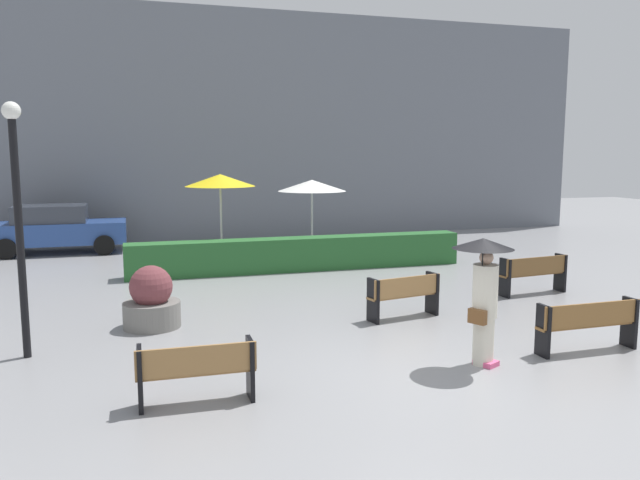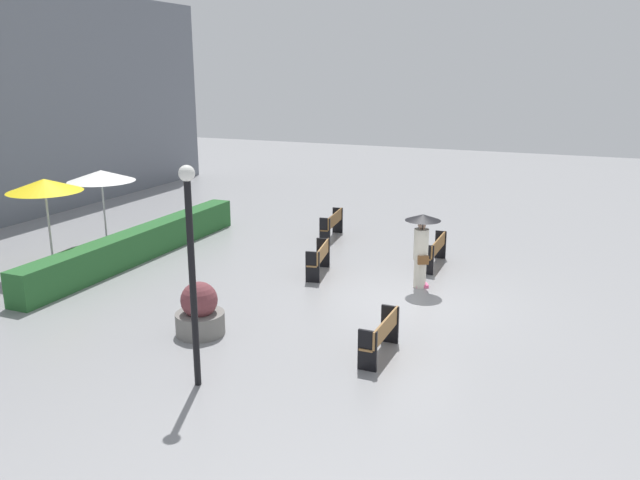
{
  "view_description": "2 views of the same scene",
  "coord_description": "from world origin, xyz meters",
  "px_view_note": "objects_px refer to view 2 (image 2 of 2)",
  "views": [
    {
      "loc": [
        -4.24,
        -8.09,
        3.23
      ],
      "look_at": [
        -0.69,
        3.78,
        1.5
      ],
      "focal_mm": 34.97,
      "sensor_mm": 36.0,
      "label": 1
    },
    {
      "loc": [
        -14.85,
        -3.69,
        5.57
      ],
      "look_at": [
        0.04,
        2.54,
        1.21
      ],
      "focal_mm": 36.0,
      "sensor_mm": 36.0,
      "label": 2
    }
  ],
  "objects_px": {
    "bench_near_left": "(381,334)",
    "patio_umbrella_yellow": "(44,185)",
    "planter_pot": "(200,312)",
    "bench_mid_center": "(319,257)",
    "lamp_post": "(191,255)",
    "patio_umbrella_white": "(101,176)",
    "bench_near_right": "(436,249)",
    "bench_far_right": "(333,223)",
    "pedestrian_with_umbrella": "(422,241)"
  },
  "relations": [
    {
      "from": "bench_far_right",
      "to": "patio_umbrella_yellow",
      "type": "xyz_separation_m",
      "value": [
        -6.36,
        5.94,
        1.92
      ]
    },
    {
      "from": "planter_pot",
      "to": "patio_umbrella_yellow",
      "type": "height_order",
      "value": "patio_umbrella_yellow"
    },
    {
      "from": "bench_near_right",
      "to": "patio_umbrella_white",
      "type": "relative_size",
      "value": 0.76
    },
    {
      "from": "bench_mid_center",
      "to": "bench_near_right",
      "type": "xyz_separation_m",
      "value": [
        2.01,
        -2.79,
        0.01
      ]
    },
    {
      "from": "pedestrian_with_umbrella",
      "to": "planter_pot",
      "type": "distance_m",
      "value": 6.04
    },
    {
      "from": "bench_near_left",
      "to": "planter_pot",
      "type": "relative_size",
      "value": 1.31
    },
    {
      "from": "bench_far_right",
      "to": "patio_umbrella_white",
      "type": "height_order",
      "value": "patio_umbrella_white"
    },
    {
      "from": "bench_near_left",
      "to": "pedestrian_with_umbrella",
      "type": "bearing_deg",
      "value": 3.86
    },
    {
      "from": "bench_near_left",
      "to": "lamp_post",
      "type": "xyz_separation_m",
      "value": [
        -2.41,
        2.7,
        1.97
      ]
    },
    {
      "from": "lamp_post",
      "to": "patio_umbrella_yellow",
      "type": "xyz_separation_m",
      "value": [
        4.12,
        7.46,
        0.0
      ]
    },
    {
      "from": "bench_near_left",
      "to": "patio_umbrella_yellow",
      "type": "height_order",
      "value": "patio_umbrella_yellow"
    },
    {
      "from": "bench_mid_center",
      "to": "planter_pot",
      "type": "height_order",
      "value": "planter_pot"
    },
    {
      "from": "bench_near_right",
      "to": "pedestrian_with_umbrella",
      "type": "height_order",
      "value": "pedestrian_with_umbrella"
    },
    {
      "from": "bench_near_left",
      "to": "bench_near_right",
      "type": "distance_m",
      "value": 6.34
    },
    {
      "from": "bench_far_right",
      "to": "patio_umbrella_white",
      "type": "bearing_deg",
      "value": 117.76
    },
    {
      "from": "bench_far_right",
      "to": "bench_near_left",
      "type": "bearing_deg",
      "value": -152.35
    },
    {
      "from": "bench_near_left",
      "to": "lamp_post",
      "type": "bearing_deg",
      "value": 131.79
    },
    {
      "from": "bench_near_right",
      "to": "lamp_post",
      "type": "distance_m",
      "value": 9.26
    },
    {
      "from": "bench_near_right",
      "to": "patio_umbrella_white",
      "type": "distance_m",
      "value": 10.71
    },
    {
      "from": "bench_near_left",
      "to": "bench_mid_center",
      "type": "xyz_separation_m",
      "value": [
        4.32,
        3.14,
        0.02
      ]
    },
    {
      "from": "lamp_post",
      "to": "patio_umbrella_white",
      "type": "xyz_separation_m",
      "value": [
        7.03,
        8.08,
        -0.22
      ]
    },
    {
      "from": "patio_umbrella_white",
      "to": "pedestrian_with_umbrella",
      "type": "bearing_deg",
      "value": -91.57
    },
    {
      "from": "pedestrian_with_umbrella",
      "to": "patio_umbrella_yellow",
      "type": "bearing_deg",
      "value": 104.9
    },
    {
      "from": "bench_near_left",
      "to": "lamp_post",
      "type": "distance_m",
      "value": 4.12
    },
    {
      "from": "bench_near_right",
      "to": "pedestrian_with_umbrella",
      "type": "xyz_separation_m",
      "value": [
        -2.0,
        -0.05,
        0.75
      ]
    },
    {
      "from": "patio_umbrella_yellow",
      "to": "patio_umbrella_white",
      "type": "relative_size",
      "value": 1.09
    },
    {
      "from": "bench_mid_center",
      "to": "patio_umbrella_yellow",
      "type": "distance_m",
      "value": 7.75
    },
    {
      "from": "bench_near_left",
      "to": "bench_mid_center",
      "type": "relative_size",
      "value": 0.98
    },
    {
      "from": "bench_far_right",
      "to": "bench_near_left",
      "type": "height_order",
      "value": "bench_far_right"
    },
    {
      "from": "bench_far_right",
      "to": "bench_near_left",
      "type": "xyz_separation_m",
      "value": [
        -8.07,
        -4.23,
        -0.05
      ]
    },
    {
      "from": "bench_near_right",
      "to": "lamp_post",
      "type": "height_order",
      "value": "lamp_post"
    },
    {
      "from": "patio_umbrella_white",
      "to": "bench_mid_center",
      "type": "bearing_deg",
      "value": -92.19
    },
    {
      "from": "pedestrian_with_umbrella",
      "to": "planter_pot",
      "type": "bearing_deg",
      "value": 142.83
    },
    {
      "from": "lamp_post",
      "to": "bench_near_right",
      "type": "bearing_deg",
      "value": -15.08
    },
    {
      "from": "bench_mid_center",
      "to": "bench_near_right",
      "type": "height_order",
      "value": "bench_mid_center"
    },
    {
      "from": "lamp_post",
      "to": "bench_far_right",
      "type": "bearing_deg",
      "value": 8.28
    },
    {
      "from": "patio_umbrella_white",
      "to": "bench_far_right",
      "type": "bearing_deg",
      "value": -62.24
    },
    {
      "from": "bench_near_left",
      "to": "planter_pot",
      "type": "bearing_deg",
      "value": 96.53
    },
    {
      "from": "bench_mid_center",
      "to": "lamp_post",
      "type": "height_order",
      "value": "lamp_post"
    },
    {
      "from": "planter_pot",
      "to": "patio_umbrella_white",
      "type": "height_order",
      "value": "patio_umbrella_white"
    },
    {
      "from": "bench_mid_center",
      "to": "pedestrian_with_umbrella",
      "type": "bearing_deg",
      "value": -89.9
    },
    {
      "from": "bench_near_left",
      "to": "planter_pot",
      "type": "distance_m",
      "value": 3.94
    },
    {
      "from": "bench_far_right",
      "to": "planter_pot",
      "type": "xyz_separation_m",
      "value": [
        -8.51,
        -0.31,
        -0.03
      ]
    },
    {
      "from": "bench_far_right",
      "to": "bench_mid_center",
      "type": "distance_m",
      "value": 3.9
    },
    {
      "from": "bench_mid_center",
      "to": "bench_near_right",
      "type": "bearing_deg",
      "value": -54.31
    },
    {
      "from": "bench_mid_center",
      "to": "patio_umbrella_white",
      "type": "height_order",
      "value": "patio_umbrella_white"
    },
    {
      "from": "bench_near_right",
      "to": "lamp_post",
      "type": "xyz_separation_m",
      "value": [
        -8.74,
        2.36,
        1.94
      ]
    },
    {
      "from": "bench_mid_center",
      "to": "planter_pot",
      "type": "distance_m",
      "value": 4.84
    },
    {
      "from": "bench_far_right",
      "to": "lamp_post",
      "type": "height_order",
      "value": "lamp_post"
    },
    {
      "from": "patio_umbrella_yellow",
      "to": "bench_near_left",
      "type": "bearing_deg",
      "value": -99.52
    }
  ]
}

